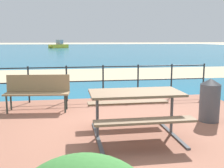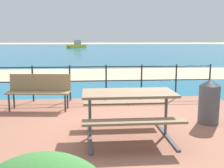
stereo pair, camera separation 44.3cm
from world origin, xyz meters
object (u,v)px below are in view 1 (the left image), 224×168
at_px(trash_bin, 210,100).
at_px(park_bench, 38,89).
at_px(picnic_table, 135,102).
at_px(boat_near, 58,45).

bearing_deg(trash_bin, park_bench, 158.07).
distance_m(picnic_table, park_bench, 2.70).
bearing_deg(picnic_table, trash_bin, 19.06).
bearing_deg(boat_near, park_bench, 49.68).
bearing_deg(boat_near, picnic_table, 51.80).
height_order(trash_bin, boat_near, boat_near).
xyz_separation_m(park_bench, trash_bin, (3.52, -1.42, -0.06)).
distance_m(picnic_table, trash_bin, 1.80).
distance_m(picnic_table, boat_near, 48.29).
bearing_deg(trash_bin, boat_near, 95.23).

